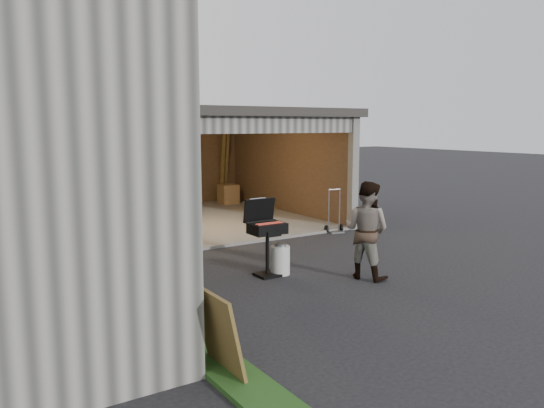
{
  "coord_description": "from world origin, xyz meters",
  "views": [
    {
      "loc": [
        -4.65,
        -6.05,
        2.52
      ],
      "look_at": [
        0.33,
        1.63,
        1.15
      ],
      "focal_mm": 35.0,
      "sensor_mm": 36.0,
      "label": 1
    }
  ],
  "objects_px": {
    "hand_truck": "(335,224)",
    "woman": "(141,243)",
    "plywood_panel": "(219,333)",
    "man": "(366,230)",
    "propane_tank": "(280,260)",
    "bbq_grill": "(266,231)",
    "minivan": "(146,199)"
  },
  "relations": [
    {
      "from": "woman",
      "to": "man",
      "type": "bearing_deg",
      "value": 95.16
    },
    {
      "from": "man",
      "to": "hand_truck",
      "type": "relative_size",
      "value": 1.55
    },
    {
      "from": "propane_tank",
      "to": "plywood_panel",
      "type": "xyz_separation_m",
      "value": [
        -2.56,
        -2.72,
        0.2
      ]
    },
    {
      "from": "man",
      "to": "plywood_panel",
      "type": "height_order",
      "value": "man"
    },
    {
      "from": "bbq_grill",
      "to": "propane_tank",
      "type": "height_order",
      "value": "bbq_grill"
    },
    {
      "from": "minivan",
      "to": "propane_tank",
      "type": "relative_size",
      "value": 9.57
    },
    {
      "from": "woman",
      "to": "plywood_panel",
      "type": "relative_size",
      "value": 1.75
    },
    {
      "from": "bbq_grill",
      "to": "plywood_panel",
      "type": "distance_m",
      "value": 3.64
    },
    {
      "from": "minivan",
      "to": "bbq_grill",
      "type": "bearing_deg",
      "value": -66.63
    },
    {
      "from": "plywood_panel",
      "to": "man",
      "type": "bearing_deg",
      "value": 26.02
    },
    {
      "from": "minivan",
      "to": "plywood_panel",
      "type": "height_order",
      "value": "minivan"
    },
    {
      "from": "hand_truck",
      "to": "man",
      "type": "bearing_deg",
      "value": -111.49
    },
    {
      "from": "woman",
      "to": "bbq_grill",
      "type": "relative_size",
      "value": 1.22
    },
    {
      "from": "man",
      "to": "minivan",
      "type": "bearing_deg",
      "value": -8.78
    },
    {
      "from": "plywood_panel",
      "to": "woman",
      "type": "bearing_deg",
      "value": 85.37
    },
    {
      "from": "woman",
      "to": "hand_truck",
      "type": "height_order",
      "value": "woman"
    },
    {
      "from": "hand_truck",
      "to": "propane_tank",
      "type": "bearing_deg",
      "value": -133.26
    },
    {
      "from": "hand_truck",
      "to": "woman",
      "type": "bearing_deg",
      "value": -149.21
    },
    {
      "from": "bbq_grill",
      "to": "minivan",
      "type": "bearing_deg",
      "value": 90.64
    },
    {
      "from": "woman",
      "to": "minivan",
      "type": "bearing_deg",
      "value": -175.98
    },
    {
      "from": "man",
      "to": "plywood_panel",
      "type": "distance_m",
      "value": 4.07
    },
    {
      "from": "woman",
      "to": "propane_tank",
      "type": "distance_m",
      "value": 2.4
    },
    {
      "from": "minivan",
      "to": "man",
      "type": "relative_size",
      "value": 2.9
    },
    {
      "from": "minivan",
      "to": "woman",
      "type": "relative_size",
      "value": 2.97
    },
    {
      "from": "woman",
      "to": "man",
      "type": "xyz_separation_m",
      "value": [
        3.4,
        -1.19,
        0.02
      ]
    },
    {
      "from": "woman",
      "to": "bbq_grill",
      "type": "xyz_separation_m",
      "value": [
        2.08,
        -0.19,
        -0.02
      ]
    },
    {
      "from": "woman",
      "to": "plywood_panel",
      "type": "bearing_deg",
      "value": 19.79
    },
    {
      "from": "bbq_grill",
      "to": "hand_truck",
      "type": "bearing_deg",
      "value": 33.54
    },
    {
      "from": "man",
      "to": "plywood_panel",
      "type": "bearing_deg",
      "value": 95.46
    },
    {
      "from": "man",
      "to": "hand_truck",
      "type": "height_order",
      "value": "man"
    },
    {
      "from": "minivan",
      "to": "bbq_grill",
      "type": "xyz_separation_m",
      "value": [
        0.06,
        -5.62,
        0.11
      ]
    },
    {
      "from": "minivan",
      "to": "propane_tank",
      "type": "xyz_separation_m",
      "value": [
        0.3,
        -5.68,
        -0.41
      ]
    }
  ]
}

